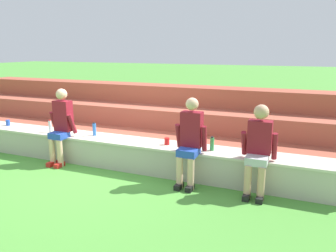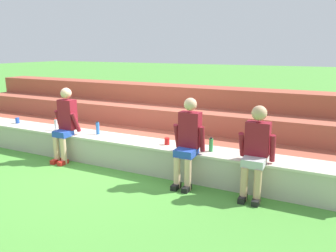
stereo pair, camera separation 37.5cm
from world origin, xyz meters
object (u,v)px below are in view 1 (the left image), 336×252
at_px(person_left_of_center, 190,139).
at_px(water_bottle_mid_left, 212,144).
at_px(water_bottle_mid_right, 50,126).
at_px(person_far_left, 61,124).
at_px(person_center, 258,147).
at_px(plastic_cup_middle, 8,123).
at_px(water_bottle_near_left, 94,129).
at_px(plastic_cup_right_end, 167,141).

xyz_separation_m(person_left_of_center, water_bottle_mid_left, (0.29, 0.31, -0.13)).
bearing_deg(water_bottle_mid_right, person_left_of_center, -4.98).
bearing_deg(person_left_of_center, person_far_left, 178.95).
height_order(person_center, water_bottle_mid_right, person_center).
xyz_separation_m(person_left_of_center, water_bottle_mid_right, (-3.13, 0.27, -0.12)).
height_order(water_bottle_mid_right, plastic_cup_middle, water_bottle_mid_right).
bearing_deg(plastic_cup_middle, water_bottle_mid_right, -3.94).
relative_size(water_bottle_mid_left, water_bottle_mid_right, 0.96).
bearing_deg(person_center, water_bottle_mid_left, 161.06).
xyz_separation_m(person_left_of_center, water_bottle_near_left, (-2.12, 0.38, -0.11)).
xyz_separation_m(water_bottle_mid_left, plastic_cup_right_end, (-0.83, 0.03, -0.05)).
height_order(water_bottle_mid_left, water_bottle_mid_right, water_bottle_mid_right).
xyz_separation_m(water_bottle_mid_right, plastic_cup_right_end, (2.58, 0.06, -0.06)).
distance_m(person_far_left, plastic_cup_right_end, 2.13).
relative_size(plastic_cup_right_end, plastic_cup_middle, 0.99).
height_order(person_left_of_center, plastic_cup_middle, person_left_of_center).
height_order(water_bottle_mid_left, plastic_cup_right_end, water_bottle_mid_left).
bearing_deg(water_bottle_mid_right, water_bottle_mid_left, 0.55).
height_order(person_left_of_center, water_bottle_mid_right, person_left_of_center).
distance_m(person_far_left, plastic_cup_middle, 1.79).
distance_m(person_far_left, water_bottle_mid_right, 0.55).
height_order(plastic_cup_right_end, plastic_cup_middle, plastic_cup_middle).
bearing_deg(water_bottle_mid_left, person_left_of_center, -133.58).
distance_m(person_center, water_bottle_mid_right, 4.21).
xyz_separation_m(person_center, plastic_cup_right_end, (-1.62, 0.30, -0.17)).
bearing_deg(person_left_of_center, water_bottle_near_left, 169.84).
relative_size(person_center, plastic_cup_right_end, 11.15).
relative_size(person_left_of_center, water_bottle_mid_left, 5.98).
relative_size(person_far_left, person_center, 1.05).
bearing_deg(plastic_cup_middle, water_bottle_mid_left, -0.67).
bearing_deg(plastic_cup_middle, plastic_cup_right_end, -0.38).
xyz_separation_m(person_left_of_center, person_center, (1.08, 0.03, -0.01)).
bearing_deg(person_left_of_center, person_center, 1.84).
xyz_separation_m(person_far_left, water_bottle_mid_left, (2.94, 0.26, -0.14)).
distance_m(plastic_cup_right_end, plastic_cup_middle, 3.85).
bearing_deg(water_bottle_mid_right, plastic_cup_middle, 176.06).
relative_size(water_bottle_near_left, water_bottle_mid_right, 1.04).
relative_size(water_bottle_mid_right, plastic_cup_right_end, 2.02).
xyz_separation_m(water_bottle_mid_right, plastic_cup_middle, (-1.27, 0.09, -0.06)).
relative_size(water_bottle_mid_left, plastic_cup_middle, 1.91).
bearing_deg(plastic_cup_middle, person_left_of_center, -4.68).
relative_size(water_bottle_mid_left, plastic_cup_right_end, 1.93).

